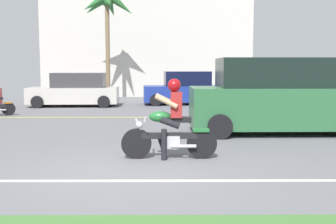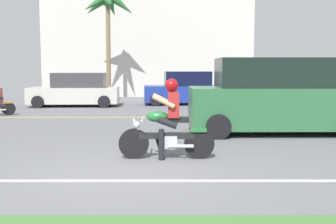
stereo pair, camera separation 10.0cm
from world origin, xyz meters
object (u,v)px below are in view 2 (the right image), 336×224
parked_car_1 (77,91)px  parked_car_2 (186,89)px  palm_tree_0 (109,9)px  motorcyclist (169,125)px  suv_nearby (279,97)px

parked_car_1 → parked_car_2: parked_car_2 is taller
parked_car_2 → palm_tree_0: bearing=151.3°
parked_car_1 → motorcyclist: bearing=-69.3°
suv_nearby → parked_car_1: suv_nearby is taller
motorcyclist → palm_tree_0: bearing=102.5°
motorcyclist → parked_car_2: bearing=86.2°
suv_nearby → parked_car_1: (-7.41, 8.29, -0.26)m
parked_car_1 → parked_car_2: 5.30m
suv_nearby → parked_car_2: suv_nearby is taller
suv_nearby → palm_tree_0: 13.78m
motorcyclist → suv_nearby: 4.47m
parked_car_2 → motorcyclist: bearing=-93.8°
parked_car_1 → palm_tree_0: size_ratio=0.71×
motorcyclist → palm_tree_0: size_ratio=0.32×
parked_car_2 → palm_tree_0: (-4.12, 2.25, 4.27)m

